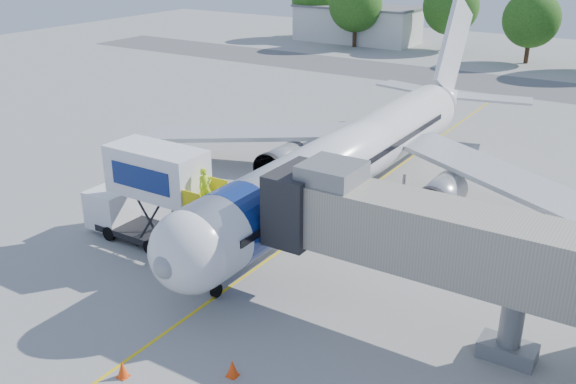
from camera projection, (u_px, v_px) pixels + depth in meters
The scene contains 13 objects.
ground at pixel (319, 223), 36.90m from camera, with size 160.00×160.00×0.00m, color #9B9B99.
guidance_line at pixel (319, 223), 36.90m from camera, with size 0.15×70.00×0.01m, color yellow.
taxiway_strip at pixel (512, 86), 69.71m from camera, with size 120.00×10.00×0.01m, color #59595B.
aircraft at pixel (354, 155), 39.01m from camera, with size 34.17×37.73×11.35m.
jet_bridge at pixel (407, 232), 25.82m from camera, with size 13.90×3.20×6.60m.
catering_hiloader at pixel (150, 196), 33.51m from camera, with size 8.50×2.44×5.50m.
ground_tug at pixel (95, 358), 24.07m from camera, with size 3.76×2.48×1.38m.
safety_cone_a at pixel (232, 368), 24.08m from camera, with size 0.45×0.45×0.71m.
safety_cone_b at pixel (123, 370), 24.03m from camera, with size 0.43×0.43×0.69m.
outbuilding_left at pixel (357, 24), 96.71m from camera, with size 18.40×8.40×5.30m.
tree_b at pixel (356, 5), 91.01m from camera, with size 7.62×7.62×9.71m.
tree_c at pixel (451, 6), 88.46m from camera, with size 7.72×7.72×9.84m.
tree_d at pixel (532, 19), 79.63m from camera, with size 7.06×7.06×9.00m.
Camera 1 is at (16.47, -29.23, 15.57)m, focal length 40.00 mm.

